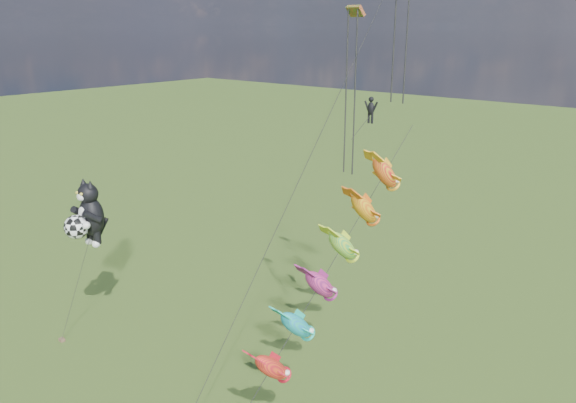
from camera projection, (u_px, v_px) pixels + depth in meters
The scene contains 4 objects.
ground at pixel (60, 339), 39.39m from camera, with size 300.00×300.00×0.00m, color #223F0F.
cat_kite_rig at pixel (87, 216), 38.09m from camera, with size 2.17×4.04×11.21m.
fish_windsock_rig at pixel (331, 265), 30.12m from camera, with size 2.11×15.90×15.49m.
parafoil_rig at pixel (370, 69), 29.29m from camera, with size 3.10×17.49×26.58m.
Camera 1 is at (34.62, -16.30, 20.96)m, focal length 35.00 mm.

